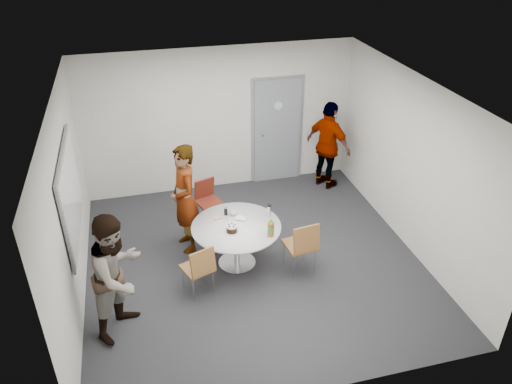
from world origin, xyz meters
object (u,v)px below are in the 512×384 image
object	(u,v)px
door	(277,131)
person_right	(328,146)
person_main	(185,199)
chair_near_right	(303,243)
person_left	(118,275)
table	(238,231)
whiteboard	(71,194)
chair_far	(208,197)
chair_near_left	(200,267)

from	to	relation	value
door	person_right	world-z (taller)	door
person_right	person_main	bearing A→B (deg)	85.62
chair_near_right	person_left	world-z (taller)	person_left
door	person_main	size ratio (longest dim) A/B	1.20
table	door	bearing A→B (deg)	61.74
table	chair_near_right	world-z (taller)	table
person_left	chair_near_right	bearing A→B (deg)	-42.01
whiteboard	chair_far	world-z (taller)	whiteboard
person_main	person_right	xyz separation A→B (m)	(2.87, 1.32, -0.03)
table	person_main	bearing A→B (deg)	137.11
chair_near_left	person_right	bearing A→B (deg)	20.68
whiteboard	chair_near_right	bearing A→B (deg)	-12.15
whiteboard	table	size ratio (longest dim) A/B	1.43
person_left	whiteboard	bearing A→B (deg)	62.90
person_left	person_right	bearing A→B (deg)	-15.60
person_main	person_left	size ratio (longest dim) A/B	1.04
chair_near_left	chair_near_right	bearing A→B (deg)	-17.27
whiteboard	person_main	xyz separation A→B (m)	(1.54, 0.43, -0.56)
whiteboard	chair_near_left	world-z (taller)	whiteboard
door	chair_far	distance (m)	2.07
door	chair_near_left	xyz separation A→B (m)	(-2.00, -3.03, -0.54)
whiteboard	table	xyz separation A→B (m)	(2.22, -0.21, -0.85)
door	table	bearing A→B (deg)	-118.26
door	person_right	bearing A→B (deg)	-32.03
table	chair_near_right	size ratio (longest dim) A/B	1.49
table	whiteboard	bearing A→B (deg)	174.66
table	chair_far	size ratio (longest dim) A/B	1.65
table	person_main	world-z (taller)	person_main
person_main	person_right	bearing A→B (deg)	104.54
table	chair_near_left	size ratio (longest dim) A/B	1.64
door	chair_near_right	distance (m)	3.02
chair_near_left	chair_near_right	size ratio (longest dim) A/B	0.91
table	chair_near_right	distance (m)	0.97
door	whiteboard	world-z (taller)	door
door	chair_near_right	size ratio (longest dim) A/B	2.38
door	table	size ratio (longest dim) A/B	1.60
chair_near_right	person_right	size ratio (longest dim) A/B	0.52
chair_far	person_main	xyz separation A→B (m)	(-0.44, -0.63, 0.40)
person_main	chair_near_left	bearing A→B (deg)	-8.97
person_main	person_right	distance (m)	3.16
door	person_right	xyz separation A→B (m)	(0.85, -0.53, -0.17)
door	person_left	xyz separation A→B (m)	(-3.05, -3.39, -0.17)
chair_near_right	door	bearing A→B (deg)	73.53
chair_far	person_main	size ratio (longest dim) A/B	0.45
chair_near_right	person_right	bearing A→B (deg)	53.91
whiteboard	person_left	xyz separation A→B (m)	(0.51, -1.11, -0.60)
whiteboard	person_left	bearing A→B (deg)	-65.27
person_main	door	bearing A→B (deg)	122.33
chair_far	person_main	bearing A→B (deg)	35.67
chair_far	table	bearing A→B (deg)	81.61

